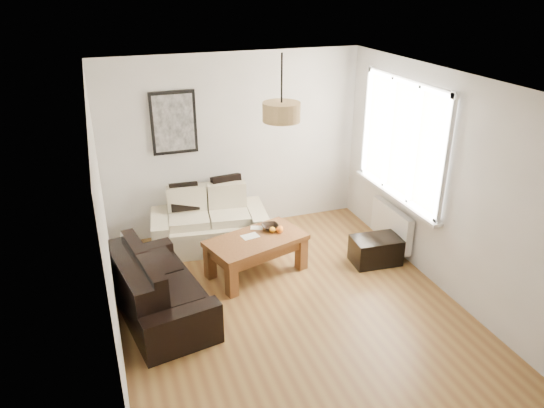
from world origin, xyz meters
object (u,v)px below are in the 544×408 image
object	(u,v)px
ottoman	(376,250)
sofa_leather	(158,285)
loveseat_cream	(209,219)
coffee_table	(256,255)

from	to	relation	value
ottoman	sofa_leather	bearing A→B (deg)	-176.46
loveseat_cream	coffee_table	xyz separation A→B (m)	(0.39, -0.95, -0.14)
loveseat_cream	coffee_table	world-z (taller)	loveseat_cream
loveseat_cream	ottoman	xyz separation A→B (m)	(1.98, -1.23, -0.21)
sofa_leather	coffee_table	world-z (taller)	sofa_leather
sofa_leather	loveseat_cream	bearing A→B (deg)	-42.91
sofa_leather	ottoman	distance (m)	2.89
sofa_leather	ottoman	xyz separation A→B (m)	(2.88, 0.18, -0.18)
ottoman	coffee_table	bearing A→B (deg)	170.11
sofa_leather	ottoman	world-z (taller)	sofa_leather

